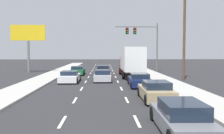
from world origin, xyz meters
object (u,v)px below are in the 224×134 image
(car_silver, at_px, (103,76))
(car_navy, at_px, (140,80))
(car_maroon, at_px, (103,70))
(car_white, at_px, (70,77))
(car_gray, at_px, (181,118))
(utility_pole_mid, at_px, (184,33))
(roadside_billboard, at_px, (28,38))
(car_tan, at_px, (156,91))
(traffic_signal_mast, at_px, (140,36))
(car_green, at_px, (78,71))
(box_truck, at_px, (131,60))

(car_silver, xyz_separation_m, car_navy, (3.40, -4.00, -0.02))
(car_maroon, bearing_deg, car_silver, -90.21)
(car_white, xyz_separation_m, car_navy, (6.81, -3.29, -0.00))
(car_silver, distance_m, car_gray, 17.38)
(car_navy, distance_m, utility_pole_mid, 8.56)
(car_silver, height_order, car_gray, car_gray)
(car_white, relative_size, car_silver, 1.07)
(roadside_billboard, bearing_deg, car_tan, -56.15)
(traffic_signal_mast, relative_size, utility_pole_mid, 0.74)
(car_white, relative_size, car_navy, 0.93)
(car_silver, height_order, roadside_billboard, roadside_billboard)
(car_gray, bearing_deg, car_green, 105.05)
(box_truck, bearing_deg, car_green, 153.31)
(car_maroon, bearing_deg, car_navy, -73.38)
(car_green, distance_m, roadside_billboard, 9.77)
(car_silver, distance_m, car_tan, 11.20)
(car_green, height_order, car_maroon, car_maroon)
(car_maroon, relative_size, car_gray, 1.03)
(car_white, bearing_deg, car_maroon, 66.69)
(car_tan, relative_size, utility_pole_mid, 0.41)
(car_white, height_order, car_silver, car_silver)
(car_silver, distance_m, traffic_signal_mast, 13.83)
(box_truck, xyz_separation_m, car_tan, (-0.03, -14.62, -1.52))
(traffic_signal_mast, bearing_deg, roadside_billboard, -178.95)
(traffic_signal_mast, bearing_deg, car_gray, -95.23)
(car_green, relative_size, traffic_signal_mast, 0.58)
(car_white, bearing_deg, car_gray, -68.17)
(car_gray, xyz_separation_m, roadside_billboard, (-14.32, 28.32, 4.67))
(car_maroon, distance_m, traffic_signal_mast, 8.69)
(car_silver, height_order, car_tan, car_tan)
(car_silver, relative_size, traffic_signal_mast, 0.54)
(car_tan, relative_size, traffic_signal_mast, 0.55)
(car_green, xyz_separation_m, utility_pole_mid, (12.43, -6.93, 4.63))
(car_green, xyz_separation_m, box_truck, (6.99, -3.51, 1.56))
(car_tan, height_order, car_gray, car_tan)
(car_silver, relative_size, car_gray, 0.89)
(car_silver, xyz_separation_m, car_gray, (3.15, -17.09, 0.01))
(car_tan, bearing_deg, car_gray, -93.12)
(car_silver, distance_m, box_truck, 5.54)
(car_green, height_order, roadside_billboard, roadside_billboard)
(car_navy, xyz_separation_m, car_gray, (-0.25, -13.09, 0.03))
(roadside_billboard, bearing_deg, car_white, -57.00)
(box_truck, bearing_deg, utility_pole_mid, -32.12)
(car_green, relative_size, utility_pole_mid, 0.43)
(car_maroon, relative_size, traffic_signal_mast, 0.62)
(car_silver, height_order, traffic_signal_mast, traffic_signal_mast)
(car_maroon, bearing_deg, car_tan, -79.04)
(box_truck, relative_size, car_gray, 1.99)
(traffic_signal_mast, bearing_deg, car_white, -126.87)
(car_white, height_order, car_gray, car_gray)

